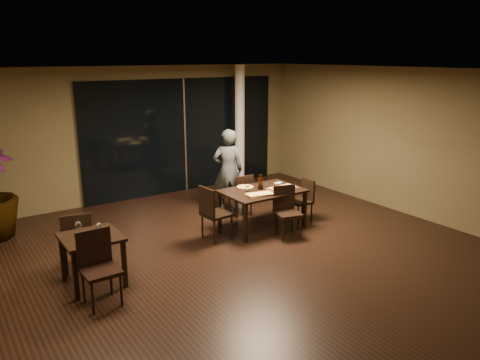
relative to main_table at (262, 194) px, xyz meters
name	(u,v)px	position (x,y,z in m)	size (l,w,h in m)	color
ground	(242,253)	(-1.00, -0.80, -0.68)	(8.00, 8.00, 0.00)	black
wall_back	(143,133)	(-1.00, 3.25, 0.82)	(8.00, 0.10, 3.00)	brown
wall_right	(404,141)	(3.05, -0.80, 0.82)	(0.10, 8.00, 3.00)	brown
ceiling	(243,69)	(-1.00, -0.80, 2.34)	(8.00, 8.00, 0.04)	silver
window_panel	(184,136)	(0.00, 3.16, 0.67)	(5.00, 0.06, 2.70)	black
column	(240,126)	(1.40, 2.85, 0.82)	(0.24, 0.24, 3.00)	white
main_table	(262,194)	(0.00, 0.00, 0.00)	(1.50, 1.00, 0.75)	black
side_table	(91,244)	(-3.40, -0.50, -0.05)	(0.80, 0.80, 0.75)	black
chair_main_far	(242,193)	(0.07, 0.78, -0.19)	(0.43, 0.43, 0.87)	black
chair_main_near	(286,208)	(0.13, -0.56, -0.16)	(0.52, 0.52, 0.93)	black
chair_main_left	(213,211)	(-1.12, -0.03, -0.12)	(0.49, 0.49, 1.00)	black
chair_main_right	(304,198)	(0.93, -0.14, -0.20)	(0.43, 0.43, 0.85)	black
chair_side_far	(77,239)	(-3.47, 0.05, -0.14)	(0.50, 0.50, 0.96)	black
chair_side_near	(98,263)	(-3.48, -1.04, -0.12)	(0.47, 0.47, 1.00)	black
diner	(228,171)	(0.00, 1.21, 0.20)	(0.60, 0.40, 1.76)	#313436
pizza_board_left	(260,195)	(-0.25, -0.26, 0.08)	(0.51, 0.25, 0.01)	#473016
pizza_board_right	(282,189)	(0.36, -0.15, 0.08)	(0.62, 0.31, 0.01)	#4F2F19
oblong_pizza_left	(260,194)	(-0.25, -0.26, 0.10)	(0.46, 0.21, 0.02)	maroon
oblong_pizza_right	(282,188)	(0.36, -0.15, 0.10)	(0.52, 0.24, 0.02)	maroon
round_pizza	(245,187)	(-0.17, 0.32, 0.08)	(0.31, 0.31, 0.01)	#C74316
bottle_a	(259,182)	(-0.01, 0.08, 0.22)	(0.06, 0.06, 0.29)	black
bottle_b	(262,182)	(0.01, 0.04, 0.22)	(0.06, 0.06, 0.29)	black
bottle_c	(260,182)	(0.01, 0.10, 0.22)	(0.06, 0.06, 0.28)	black
tumbler_left	(247,189)	(-0.27, 0.10, 0.12)	(0.08, 0.08, 0.09)	white
tumbler_right	(268,185)	(0.20, 0.10, 0.12)	(0.07, 0.07, 0.09)	white
napkin_near	(289,186)	(0.57, -0.09, 0.08)	(0.18, 0.10, 0.01)	silver
napkin_far	(279,183)	(0.56, 0.21, 0.08)	(0.18, 0.10, 0.01)	silver
wine_glass_a	(79,229)	(-3.53, -0.40, 0.17)	(0.09, 0.09, 0.20)	white
wine_glass_b	(99,229)	(-3.29, -0.55, 0.16)	(0.08, 0.08, 0.17)	white
side_napkin	(99,239)	(-3.35, -0.71, 0.08)	(0.18, 0.11, 0.01)	white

